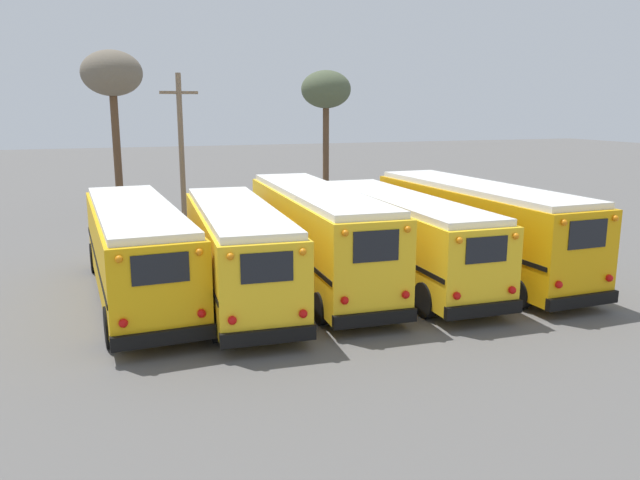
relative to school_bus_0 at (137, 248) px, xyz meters
name	(u,v)px	position (x,y,z in m)	size (l,w,h in m)	color
ground_plane	(321,286)	(5.94, -0.67, -1.66)	(160.00, 160.00, 0.00)	#5B5956
school_bus_0	(137,248)	(0.00, 0.00, 0.00)	(3.04, 10.89, 3.01)	#EAAA0F
school_bus_1	(237,249)	(2.97, -1.17, -0.01)	(2.96, 9.97, 3.01)	yellow
school_bus_2	(317,233)	(5.94, -0.26, 0.12)	(2.82, 10.98, 3.30)	yellow
school_bus_3	(401,234)	(8.91, -0.75, -0.02)	(2.66, 10.85, 2.98)	yellow
school_bus_4	(476,225)	(11.88, -0.87, 0.12)	(2.89, 10.91, 3.30)	#E5A00C
utility_pole	(181,150)	(2.86, 10.81, 2.32)	(1.80, 0.26, 7.59)	#75604C
bare_tree_0	(112,77)	(0.04, 16.24, 5.94)	(3.24, 3.24, 9.01)	brown
bare_tree_1	(326,92)	(13.70, 20.16, 5.35)	(3.33, 3.33, 8.41)	brown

